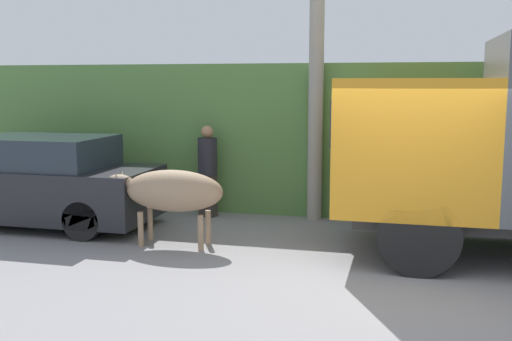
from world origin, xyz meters
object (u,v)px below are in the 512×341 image
Objects in this scene: pedestrian_on_hill at (208,167)px; brown_cow at (171,191)px; parked_suv at (39,183)px; utility_pole at (317,46)px.

brown_cow is at bearing 108.66° from pedestrian_on_hill.
pedestrian_on_hill is at bearing 30.60° from parked_suv.
parked_suv is 0.68× the size of utility_pole.
pedestrian_on_hill is (-0.10, 2.11, 0.09)m from brown_cow.
pedestrian_on_hill reaches higher than parked_suv.
brown_cow is 2.11m from pedestrian_on_hill.
utility_pole is (1.94, 2.34, 2.35)m from brown_cow.
parked_suv reaches higher than brown_cow.
pedestrian_on_hill is at bearing -173.70° from utility_pole.
utility_pole reaches higher than brown_cow.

